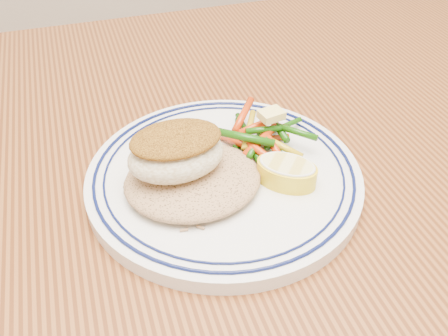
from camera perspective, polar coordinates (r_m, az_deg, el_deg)
dining_table at (r=0.55m, az=3.03°, el=-9.64°), size 1.50×0.90×0.75m
plate at (r=0.48m, az=0.00°, el=-0.97°), size 0.26×0.26×0.02m
rice_pilaf at (r=0.45m, az=-3.59°, el=-1.02°), size 0.13×0.11×0.02m
fish_fillet at (r=0.44m, az=-5.50°, el=1.90°), size 0.09×0.07×0.04m
vegetable_pile at (r=0.50m, az=4.04°, el=3.73°), size 0.10×0.10×0.03m
butter_pat at (r=0.50m, az=5.43°, el=6.09°), size 0.03×0.02×0.01m
lemon_wedge at (r=0.46m, az=7.17°, el=-0.40°), size 0.07×0.07×0.02m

